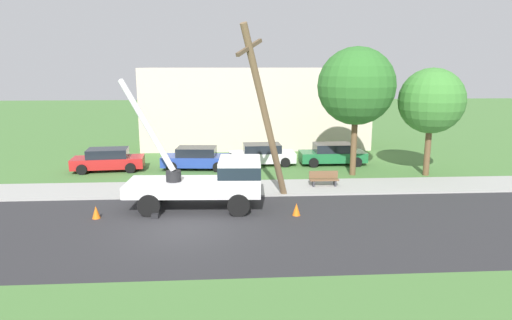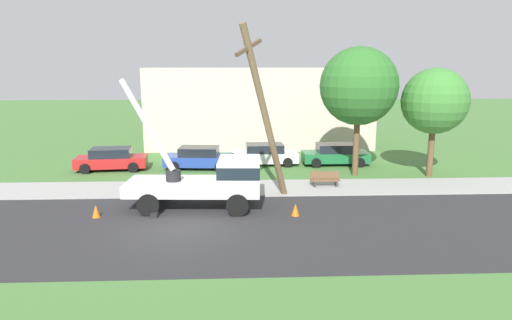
# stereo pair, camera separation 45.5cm
# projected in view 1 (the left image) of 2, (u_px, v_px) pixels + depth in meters

# --- Properties ---
(ground_plane) EXTENTS (120.00, 120.00, 0.00)m
(ground_plane) POSITION_uv_depth(u_px,v_px,m) (199.00, 166.00, 30.15)
(ground_plane) COLOR #477538
(road_asphalt) EXTENTS (80.00, 8.96, 0.01)m
(road_asphalt) POSITION_uv_depth(u_px,v_px,m) (182.00, 230.00, 18.43)
(road_asphalt) COLOR #2B2B2D
(road_asphalt) RESTS_ON ground
(sidewalk_strip) EXTENTS (80.00, 3.11, 0.10)m
(sidewalk_strip) POSITION_uv_depth(u_px,v_px,m) (193.00, 189.00, 24.31)
(sidewalk_strip) COLOR #9E9E99
(sidewalk_strip) RESTS_ON ground
(utility_truck) EXTENTS (6.75, 3.21, 5.98)m
(utility_truck) POSITION_uv_depth(u_px,v_px,m) (212.00, 179.00, 21.00)
(utility_truck) COLOR silver
(utility_truck) RESTS_ON ground
(leaning_utility_pole) EXTENTS (2.75, 3.19, 8.47)m
(leaning_utility_pole) POSITION_uv_depth(u_px,v_px,m) (265.00, 115.00, 21.10)
(leaning_utility_pole) COLOR brown
(leaning_utility_pole) RESTS_ON ground
(traffic_cone_ahead) EXTENTS (0.36, 0.36, 0.56)m
(traffic_cone_ahead) POSITION_uv_depth(u_px,v_px,m) (296.00, 209.00, 20.14)
(traffic_cone_ahead) COLOR orange
(traffic_cone_ahead) RESTS_ON ground
(traffic_cone_behind) EXTENTS (0.36, 0.36, 0.56)m
(traffic_cone_behind) POSITION_uv_depth(u_px,v_px,m) (96.00, 212.00, 19.75)
(traffic_cone_behind) COLOR orange
(traffic_cone_behind) RESTS_ON ground
(parked_sedan_red) EXTENTS (4.55, 2.29, 1.42)m
(parked_sedan_red) POSITION_uv_depth(u_px,v_px,m) (108.00, 160.00, 28.67)
(parked_sedan_red) COLOR #B21E1E
(parked_sedan_red) RESTS_ON ground
(parked_sedan_blue) EXTENTS (4.54, 2.26, 1.42)m
(parked_sedan_blue) POSITION_uv_depth(u_px,v_px,m) (197.00, 158.00, 29.17)
(parked_sedan_blue) COLOR #263F99
(parked_sedan_blue) RESTS_ON ground
(parked_sedan_white) EXTENTS (4.46, 2.13, 1.42)m
(parked_sedan_white) POSITION_uv_depth(u_px,v_px,m) (262.00, 154.00, 30.37)
(parked_sedan_white) COLOR silver
(parked_sedan_white) RESTS_ON ground
(parked_sedan_green) EXTENTS (4.40, 2.02, 1.42)m
(parked_sedan_green) POSITION_uv_depth(u_px,v_px,m) (332.00, 154.00, 30.54)
(parked_sedan_green) COLOR #1E6638
(parked_sedan_green) RESTS_ON ground
(park_bench) EXTENTS (1.60, 0.45, 0.90)m
(park_bench) POSITION_uv_depth(u_px,v_px,m) (324.00, 179.00, 24.74)
(park_bench) COLOR brown
(park_bench) RESTS_ON ground
(roadside_tree_near) EXTENTS (3.87, 3.87, 6.47)m
(roadside_tree_near) POSITION_uv_depth(u_px,v_px,m) (431.00, 101.00, 26.69)
(roadside_tree_near) COLOR brown
(roadside_tree_near) RESTS_ON ground
(roadside_tree_far) EXTENTS (4.60, 4.60, 7.70)m
(roadside_tree_far) POSITION_uv_depth(u_px,v_px,m) (356.00, 86.00, 26.61)
(roadside_tree_far) COLOR brown
(roadside_tree_far) RESTS_ON ground
(lowrise_building_backdrop) EXTENTS (18.00, 6.00, 6.40)m
(lowrise_building_backdrop) POSITION_uv_depth(u_px,v_px,m) (255.00, 107.00, 37.32)
(lowrise_building_backdrop) COLOR beige
(lowrise_building_backdrop) RESTS_ON ground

